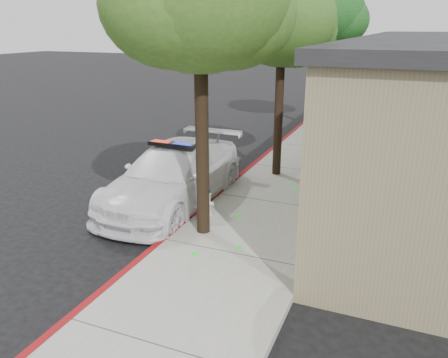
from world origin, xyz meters
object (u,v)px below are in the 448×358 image
fire_hydrant (205,201)px  street_tree_mid (282,25)px  police_car (173,175)px  street_tree_near (200,1)px  street_tree_far (325,16)px

fire_hydrant → street_tree_mid: (0.67, 3.85, 4.03)m
police_car → street_tree_mid: street_tree_mid is taller
street_tree_near → fire_hydrant: bearing=112.8°
fire_hydrant → street_tree_mid: street_tree_mid is taller
street_tree_near → street_tree_mid: size_ratio=1.11×
street_tree_mid → street_tree_near: bearing=-94.0°
police_car → street_tree_near: bearing=-43.5°
street_tree_mid → street_tree_far: 7.63m
street_tree_far → fire_hydrant: bearing=-92.2°
police_car → fire_hydrant: 1.49m
fire_hydrant → street_tree_near: 4.54m
police_car → street_tree_near: size_ratio=0.84×
fire_hydrant → street_tree_near: size_ratio=0.11×
street_tree_near → street_tree_far: size_ratio=1.02×
police_car → street_tree_mid: bearing=58.5°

